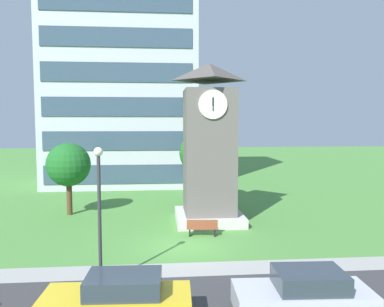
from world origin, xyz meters
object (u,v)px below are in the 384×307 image
clock_tower (209,152)px  tree_streetside (202,153)px  tree_by_building (69,165)px  parked_car_yellow (119,300)px  park_bench (202,228)px  parked_car_silver (304,295)px  street_lamp (99,200)px

clock_tower → tree_streetside: size_ratio=1.74×
tree_by_building → parked_car_yellow: bearing=-71.8°
tree_by_building → clock_tower: bearing=-15.9°
clock_tower → tree_streetside: 5.45m
park_bench → parked_car_silver: bearing=-76.9°
tree_streetside → parked_car_silver: size_ratio=1.30×
street_lamp → tree_streetside: (5.74, 14.87, 0.62)m
park_bench → tree_by_building: size_ratio=0.36×
parked_car_silver → tree_by_building: bearing=125.6°
park_bench → tree_by_building: (-8.80, 5.79, 3.08)m
street_lamp → parked_car_yellow: size_ratio=1.16×
clock_tower → parked_car_yellow: 13.84m
park_bench → tree_streetside: tree_streetside is taller
tree_by_building → parked_car_silver: size_ratio=1.12×
street_lamp → parked_car_yellow: (1.03, -3.08, -2.61)m
clock_tower → street_lamp: size_ratio=1.85×
tree_by_building → parked_car_yellow: (5.02, -15.25, -2.68)m
tree_streetside → parked_car_silver: tree_streetside is taller
clock_tower → street_lamp: (-5.60, -9.44, -1.12)m
tree_streetside → tree_by_building: bearing=-164.5°
clock_tower → street_lamp: 11.04m
tree_by_building → tree_streetside: tree_streetside is taller
parked_car_yellow → parked_car_silver: (6.03, -0.19, -0.00)m
clock_tower → park_bench: (-0.79, -3.06, -4.13)m
tree_by_building → parked_car_silver: 19.17m
park_bench → tree_by_building: bearing=146.6°
street_lamp → parked_car_yellow: bearing=-71.5°
park_bench → parked_car_silver: parked_car_silver is taller
park_bench → parked_car_silver: (2.25, -9.65, 0.40)m
tree_by_building → tree_streetside: (9.73, 2.69, 0.56)m
parked_car_silver → parked_car_yellow: bearing=178.2°
tree_by_building → tree_streetside: bearing=15.5°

